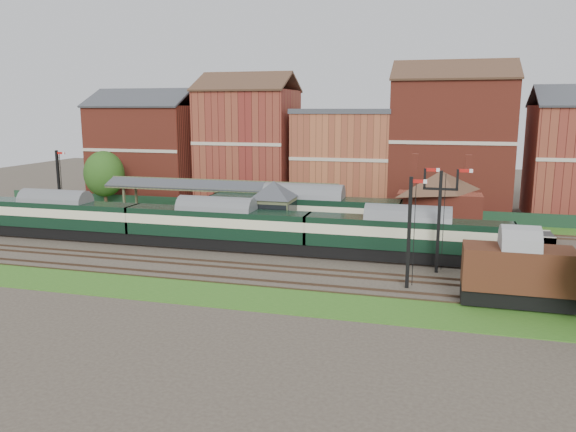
% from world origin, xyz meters
% --- Properties ---
extents(ground, '(160.00, 160.00, 0.00)m').
position_xyz_m(ground, '(0.00, 0.00, 0.00)').
color(ground, '#473D33').
rests_on(ground, ground).
extents(grass_back, '(90.00, 4.50, 0.06)m').
position_xyz_m(grass_back, '(0.00, 16.00, 0.03)').
color(grass_back, '#2D6619').
rests_on(grass_back, ground).
extents(grass_front, '(90.00, 5.00, 0.06)m').
position_xyz_m(grass_front, '(0.00, -12.00, 0.03)').
color(grass_front, '#2D6619').
rests_on(grass_front, ground).
extents(fence, '(90.00, 0.12, 1.50)m').
position_xyz_m(fence, '(0.00, 18.00, 0.75)').
color(fence, '#193823').
rests_on(fence, ground).
extents(platform, '(55.00, 3.40, 1.00)m').
position_xyz_m(platform, '(-5.00, 9.75, 0.50)').
color(platform, '#2D2D2D').
rests_on(platform, ground).
extents(signal_box, '(5.40, 5.40, 6.00)m').
position_xyz_m(signal_box, '(-3.00, 3.25, 3.19)').
color(signal_box, '#6D7A57').
rests_on(signal_box, ground).
extents(brick_hut, '(3.20, 2.64, 2.94)m').
position_xyz_m(brick_hut, '(5.00, 3.25, 1.20)').
color(brick_hut, maroon).
rests_on(brick_hut, ground).
extents(station_building, '(8.10, 8.10, 5.90)m').
position_xyz_m(station_building, '(12.00, 9.75, 3.96)').
color(station_building, maroon).
rests_on(station_building, platform).
extents(canopy, '(26.00, 3.89, 4.08)m').
position_xyz_m(canopy, '(-11.00, 9.75, 4.58)').
color(canopy, '#4A5233').
rests_on(canopy, platform).
extents(semaphore_bracket, '(3.60, 0.25, 8.18)m').
position_xyz_m(semaphore_bracket, '(12.04, -2.50, 4.63)').
color(semaphore_bracket, black).
rests_on(semaphore_bracket, ground).
extents(semaphore_platform_end, '(1.23, 0.25, 8.00)m').
position_xyz_m(semaphore_platform_end, '(-29.98, 8.00, 4.16)').
color(semaphore_platform_end, black).
rests_on(semaphore_platform_end, ground).
extents(semaphore_siding, '(1.23, 0.25, 8.00)m').
position_xyz_m(semaphore_siding, '(10.02, -7.00, 4.16)').
color(semaphore_siding, black).
rests_on(semaphore_siding, ground).
extents(town_backdrop, '(69.00, 10.00, 16.00)m').
position_xyz_m(town_backdrop, '(-0.18, 25.00, 7.00)').
color(town_backdrop, maroon).
rests_on(town_backdrop, ground).
extents(dmu_train, '(50.91, 2.68, 3.91)m').
position_xyz_m(dmu_train, '(-7.45, 0.00, 2.30)').
color(dmu_train, black).
rests_on(dmu_train, ground).
extents(platform_railcar, '(18.96, 2.99, 4.37)m').
position_xyz_m(platform_railcar, '(-0.88, 6.50, 2.55)').
color(platform_railcar, black).
rests_on(platform_railcar, ground).
extents(goods_van_a, '(6.82, 2.95, 4.14)m').
position_xyz_m(goods_van_a, '(17.02, -9.00, 2.33)').
color(goods_van_a, black).
rests_on(goods_van_a, ground).
extents(tree_back, '(5.05, 5.05, 7.38)m').
position_xyz_m(tree_back, '(-29.26, 15.92, 4.46)').
color(tree_back, '#382619').
rests_on(tree_back, ground).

